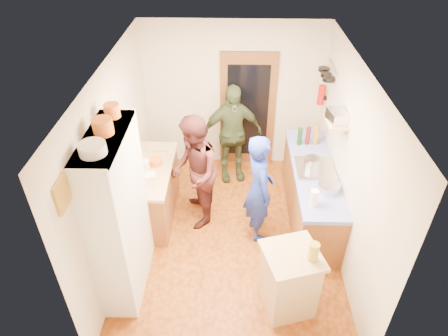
{
  "coord_description": "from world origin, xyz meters",
  "views": [
    {
      "loc": [
        0.02,
        -4.21,
        4.29
      ],
      "look_at": [
        -0.11,
        0.15,
        1.14
      ],
      "focal_mm": 32.0,
      "sensor_mm": 36.0,
      "label": 1
    }
  ],
  "objects_px": {
    "person_left": "(196,171)",
    "person_hob": "(262,189)",
    "right_counter_base": "(310,194)",
    "island_base": "(289,282)",
    "hutch_body": "(120,216)",
    "person_back": "(232,134)"
  },
  "relations": [
    {
      "from": "hutch_body",
      "to": "person_left",
      "type": "distance_m",
      "value": 1.47
    },
    {
      "from": "right_counter_base",
      "to": "person_back",
      "type": "bearing_deg",
      "value": 140.6
    },
    {
      "from": "right_counter_base",
      "to": "person_hob",
      "type": "relative_size",
      "value": 1.32
    },
    {
      "from": "person_hob",
      "to": "person_back",
      "type": "relative_size",
      "value": 0.96
    },
    {
      "from": "person_back",
      "to": "person_left",
      "type": "bearing_deg",
      "value": -127.57
    },
    {
      "from": "island_base",
      "to": "person_back",
      "type": "relative_size",
      "value": 0.49
    },
    {
      "from": "hutch_body",
      "to": "person_back",
      "type": "bearing_deg",
      "value": 60.53
    },
    {
      "from": "person_hob",
      "to": "hutch_body",
      "type": "bearing_deg",
      "value": 103.66
    },
    {
      "from": "hutch_body",
      "to": "island_base",
      "type": "xyz_separation_m",
      "value": [
        2.0,
        -0.35,
        -0.67
      ]
    },
    {
      "from": "right_counter_base",
      "to": "person_hob",
      "type": "height_order",
      "value": "person_hob"
    },
    {
      "from": "hutch_body",
      "to": "person_hob",
      "type": "xyz_separation_m",
      "value": [
        1.72,
        0.89,
        -0.26
      ]
    },
    {
      "from": "person_hob",
      "to": "person_back",
      "type": "height_order",
      "value": "person_back"
    },
    {
      "from": "person_hob",
      "to": "person_left",
      "type": "relative_size",
      "value": 0.94
    },
    {
      "from": "person_left",
      "to": "hutch_body",
      "type": "bearing_deg",
      "value": -42.22
    },
    {
      "from": "right_counter_base",
      "to": "island_base",
      "type": "height_order",
      "value": "island_base"
    },
    {
      "from": "hutch_body",
      "to": "person_back",
      "type": "distance_m",
      "value": 2.64
    },
    {
      "from": "hutch_body",
      "to": "person_hob",
      "type": "distance_m",
      "value": 1.95
    },
    {
      "from": "hutch_body",
      "to": "island_base",
      "type": "height_order",
      "value": "hutch_body"
    },
    {
      "from": "person_left",
      "to": "person_hob",
      "type": "bearing_deg",
      "value": 60.91
    },
    {
      "from": "right_counter_base",
      "to": "person_left",
      "type": "xyz_separation_m",
      "value": [
        -1.71,
        -0.08,
        0.46
      ]
    },
    {
      "from": "right_counter_base",
      "to": "person_left",
      "type": "height_order",
      "value": "person_left"
    },
    {
      "from": "hutch_body",
      "to": "person_hob",
      "type": "relative_size",
      "value": 1.32
    }
  ]
}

